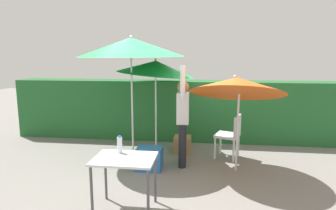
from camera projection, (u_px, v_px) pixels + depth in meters
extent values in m
plane|color=gray|center=(166.00, 164.00, 5.46)|extent=(24.00, 24.00, 0.00)
cube|color=#23602D|center=(175.00, 110.00, 7.09)|extent=(8.00, 0.70, 1.46)
cylinder|color=silver|center=(237.00, 133.00, 5.03)|extent=(0.04, 0.04, 1.41)
cone|color=#EA5919|center=(237.00, 86.00, 4.90)|extent=(1.67, 1.66, 0.79)
sphere|color=silver|center=(235.00, 76.00, 4.88)|extent=(0.05, 0.05, 0.05)
cylinder|color=silver|center=(132.00, 108.00, 5.71)|extent=(0.04, 0.04, 2.03)
cone|color=green|center=(131.00, 47.00, 5.50)|extent=(2.09, 2.09, 0.41)
sphere|color=silver|center=(131.00, 36.00, 5.47)|extent=(0.05, 0.05, 0.05)
cylinder|color=silver|center=(156.00, 112.00, 6.31)|extent=(0.04, 0.04, 1.66)
cone|color=green|center=(156.00, 67.00, 6.16)|extent=(1.70, 1.69, 0.46)
sphere|color=silver|center=(156.00, 60.00, 6.15)|extent=(0.05, 0.05, 0.05)
cylinder|color=black|center=(182.00, 146.00, 5.23)|extent=(0.14, 0.14, 0.82)
cylinder|color=black|center=(183.00, 142.00, 5.51)|extent=(0.14, 0.14, 0.82)
cube|color=silver|center=(183.00, 108.00, 5.26)|extent=(0.23, 0.37, 0.56)
sphere|color=#8C6647|center=(183.00, 87.00, 5.19)|extent=(0.22, 0.22, 0.22)
cylinder|color=silver|center=(183.00, 82.00, 4.95)|extent=(0.09, 0.09, 0.56)
cylinder|color=#8C6647|center=(183.00, 107.00, 5.48)|extent=(0.09, 0.09, 0.52)
cylinder|color=silver|center=(220.00, 143.00, 6.04)|extent=(0.04, 0.04, 0.44)
cylinder|color=silver|center=(215.00, 148.00, 5.71)|extent=(0.04, 0.04, 0.44)
cylinder|color=silver|center=(238.00, 146.00, 5.87)|extent=(0.04, 0.04, 0.44)
cylinder|color=silver|center=(234.00, 151.00, 5.54)|extent=(0.04, 0.04, 0.44)
cube|color=silver|center=(227.00, 135.00, 5.75)|extent=(0.56, 0.56, 0.05)
cube|color=silver|center=(237.00, 126.00, 5.62)|extent=(0.19, 0.43, 0.40)
cube|color=#2D6BB7|center=(149.00, 158.00, 5.21)|extent=(0.46, 0.41, 0.39)
cube|color=#9E7A4C|center=(182.00, 144.00, 6.13)|extent=(0.36, 0.40, 0.34)
cylinder|color=#4C4C51|center=(155.00, 178.00, 3.98)|extent=(0.04, 0.04, 0.70)
cylinder|color=#4C4C51|center=(106.00, 176.00, 4.07)|extent=(0.04, 0.04, 0.70)
cylinder|color=#4C4C51|center=(148.00, 196.00, 3.47)|extent=(0.04, 0.04, 0.70)
cylinder|color=#4C4C51|center=(92.00, 193.00, 3.56)|extent=(0.04, 0.04, 0.70)
cube|color=silver|center=(125.00, 159.00, 3.71)|extent=(0.80, 0.60, 0.03)
cylinder|color=silver|center=(120.00, 145.00, 3.88)|extent=(0.07, 0.07, 0.22)
cylinder|color=#2D60B7|center=(119.00, 137.00, 3.86)|extent=(0.04, 0.04, 0.02)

